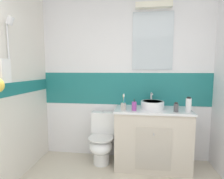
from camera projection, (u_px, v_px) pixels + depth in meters
name	position (u px, v px, depth m)	size (l,w,h in m)	color
wall_back_tiled	(125.00, 78.00, 2.84)	(3.20, 0.20, 2.50)	white
vanity_cabinet	(152.00, 138.00, 2.59)	(1.05, 0.53, 0.85)	beige
sink_basin	(152.00, 104.00, 2.57)	(0.33, 0.37, 0.21)	white
toilet	(102.00, 140.00, 2.70)	(0.37, 0.50, 0.76)	white
toothbrush_cup	(123.00, 106.00, 2.46)	(0.07, 0.07, 0.23)	#B2ADA3
soap_dispenser	(134.00, 106.00, 2.43)	(0.07, 0.07, 0.16)	#993F99
mouthwash_bottle	(189.00, 105.00, 2.36)	(0.07, 0.07, 0.20)	white
lotion_bottle_short	(176.00, 107.00, 2.35)	(0.06, 0.06, 0.13)	#4C4C51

